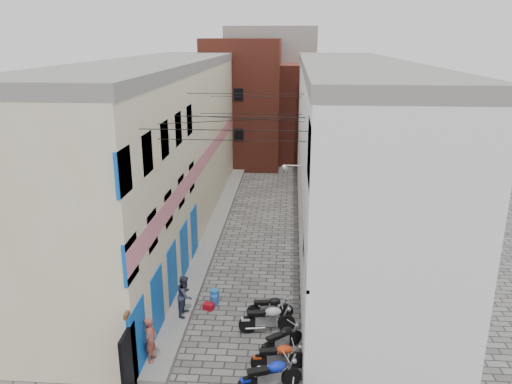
% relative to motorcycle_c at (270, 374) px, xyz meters
% --- Properties ---
extents(plinth, '(0.90, 26.00, 0.25)m').
position_rel_motorcycle_c_xyz_m(plinth, '(-3.56, 12.85, -0.45)').
color(plinth, slate).
rests_on(plinth, ground).
extents(building_left, '(5.10, 27.00, 9.00)m').
position_rel_motorcycle_c_xyz_m(building_left, '(-6.49, 12.80, 3.92)').
color(building_left, beige).
rests_on(building_left, ground).
extents(building_right, '(5.94, 26.00, 9.00)m').
position_rel_motorcycle_c_xyz_m(building_right, '(3.48, 12.85, 3.93)').
color(building_right, white).
rests_on(building_right, ground).
extents(building_far_brick_left, '(6.00, 6.00, 10.00)m').
position_rel_motorcycle_c_xyz_m(building_far_brick_left, '(-3.51, 27.85, 4.42)').
color(building_far_brick_left, maroon).
rests_on(building_far_brick_left, ground).
extents(building_far_brick_right, '(5.00, 6.00, 8.00)m').
position_rel_motorcycle_c_xyz_m(building_far_brick_right, '(1.49, 29.85, 3.42)').
color(building_far_brick_right, maroon).
rests_on(building_far_brick_right, ground).
extents(building_far_concrete, '(8.00, 5.00, 11.00)m').
position_rel_motorcycle_c_xyz_m(building_far_concrete, '(-1.51, 33.85, 4.92)').
color(building_far_concrete, slate).
rests_on(building_far_concrete, ground).
extents(far_shopfront, '(2.00, 0.30, 2.40)m').
position_rel_motorcycle_c_xyz_m(far_shopfront, '(-1.51, 25.05, 0.62)').
color(far_shopfront, black).
rests_on(far_shopfront, ground).
extents(overhead_wires, '(5.80, 13.02, 1.32)m').
position_rel_motorcycle_c_xyz_m(overhead_wires, '(-1.51, 7.50, 6.54)').
color(overhead_wires, black).
rests_on(overhead_wires, ground).
extents(motorcycle_c, '(2.10, 1.32, 1.16)m').
position_rel_motorcycle_c_xyz_m(motorcycle_c, '(0.00, 0.00, 0.00)').
color(motorcycle_c, '#0B1EAC').
rests_on(motorcycle_c, ground).
extents(motorcycle_d, '(1.85, 0.86, 1.03)m').
position_rel_motorcycle_c_xyz_m(motorcycle_d, '(0.22, 1.03, -0.07)').
color(motorcycle_d, '#B42E0C').
rests_on(motorcycle_d, ground).
extents(motorcycle_e, '(1.67, 1.52, 1.00)m').
position_rel_motorcycle_c_xyz_m(motorcycle_e, '(0.30, 2.00, -0.08)').
color(motorcycle_e, black).
rests_on(motorcycle_e, ground).
extents(motorcycle_f, '(2.11, 0.94, 1.18)m').
position_rel_motorcycle_c_xyz_m(motorcycle_f, '(-0.24, 3.10, 0.01)').
color(motorcycle_f, '#ADADB2').
rests_on(motorcycle_f, ground).
extents(motorcycle_g, '(1.82, 0.79, 1.02)m').
position_rel_motorcycle_c_xyz_m(motorcycle_g, '(-0.18, 4.02, -0.07)').
color(motorcycle_g, black).
rests_on(motorcycle_g, ground).
extents(person_a, '(0.38, 0.56, 1.52)m').
position_rel_motorcycle_c_xyz_m(person_a, '(-3.79, 0.85, 0.43)').
color(person_a, '#9B4638').
rests_on(person_a, plinth).
extents(person_b, '(0.67, 0.81, 1.55)m').
position_rel_motorcycle_c_xyz_m(person_b, '(-3.29, 3.67, 0.45)').
color(person_b, '#303549').
rests_on(person_b, plinth).
extents(water_jug_near, '(0.35, 0.35, 0.45)m').
position_rel_motorcycle_c_xyz_m(water_jug_near, '(-2.39, 4.74, -0.36)').
color(water_jug_near, blue).
rests_on(water_jug_near, ground).
extents(water_jug_far, '(0.40, 0.40, 0.56)m').
position_rel_motorcycle_c_xyz_m(water_jug_far, '(-2.42, 5.00, -0.30)').
color(water_jug_far, '#2064A4').
rests_on(water_jug_far, ground).
extents(red_crate, '(0.46, 0.40, 0.24)m').
position_rel_motorcycle_c_xyz_m(red_crate, '(-2.58, 4.48, -0.46)').
color(red_crate, maroon).
rests_on(red_crate, ground).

